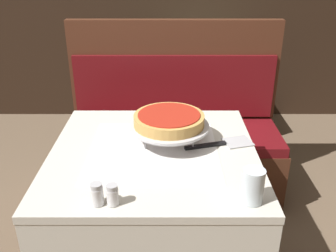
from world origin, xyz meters
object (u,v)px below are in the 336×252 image
at_px(condiment_caddy, 193,46).
at_px(salt_shaker, 96,194).
at_px(dining_table_front, 153,173).
at_px(dining_table_rear, 201,64).
at_px(pepper_shaker, 112,195).
at_px(pizza_server, 221,144).
at_px(water_glass_near, 252,186).
at_px(deep_dish_pizza, 168,119).
at_px(pizza_pan_stand, 168,127).
at_px(booth_bench, 173,147).

bearing_deg(condiment_caddy, salt_shaker, -102.17).
relative_size(dining_table_front, dining_table_rear, 1.16).
relative_size(dining_table_rear, pepper_shaker, 10.04).
bearing_deg(salt_shaker, dining_table_rear, 75.96).
bearing_deg(pizza_server, condiment_caddy, 90.64).
bearing_deg(dining_table_front, water_glass_near, -45.73).
relative_size(deep_dish_pizza, pepper_shaker, 4.06).
height_order(pizza_pan_stand, deep_dish_pizza, deep_dish_pizza).
height_order(dining_table_rear, booth_bench, booth_bench).
xyz_separation_m(water_glass_near, pepper_shaker, (-0.45, -0.02, -0.02)).
xyz_separation_m(dining_table_front, condiment_caddy, (0.27, 1.67, 0.15)).
distance_m(dining_table_front, dining_table_rear, 1.70).
bearing_deg(pizza_pan_stand, water_glass_near, -56.85).
bearing_deg(salt_shaker, pizza_server, 41.87).
bearing_deg(dining_table_rear, booth_bench, -105.00).
height_order(dining_table_front, booth_bench, booth_bench).
distance_m(water_glass_near, condiment_caddy, 2.01).
bearing_deg(pizza_server, deep_dish_pizza, 175.17).
height_order(pizza_pan_stand, condiment_caddy, condiment_caddy).
distance_m(dining_table_rear, deep_dish_pizza, 1.64).
xyz_separation_m(deep_dish_pizza, salt_shaker, (-0.23, -0.43, -0.07)).
bearing_deg(dining_table_rear, water_glass_near, -90.17).
height_order(dining_table_front, condiment_caddy, condiment_caddy).
xyz_separation_m(salt_shaker, pepper_shaker, (0.05, 0.00, -0.00)).
height_order(pizza_server, pepper_shaker, pepper_shaker).
bearing_deg(condiment_caddy, pizza_server, -89.36).
bearing_deg(pizza_pan_stand, pizza_server, -4.83).
distance_m(pizza_server, salt_shaker, 0.61).
relative_size(dining_table_front, deep_dish_pizza, 2.87).
height_order(deep_dish_pizza, condiment_caddy, condiment_caddy).
relative_size(dining_table_rear, pizza_server, 2.42).
relative_size(booth_bench, water_glass_near, 11.14).
bearing_deg(water_glass_near, salt_shaker, -178.22).
bearing_deg(water_glass_near, dining_table_rear, 89.83).
bearing_deg(dining_table_rear, salt_shaker, -104.04).
bearing_deg(pepper_shaker, deep_dish_pizza, 66.92).
xyz_separation_m(dining_table_front, dining_table_rear, (0.34, 1.67, 0.00)).
bearing_deg(pizza_pan_stand, pepper_shaker, -113.08).
bearing_deg(pepper_shaker, pizza_pan_stand, 66.92).
bearing_deg(booth_bench, deep_dish_pizza, -92.86).
distance_m(dining_table_rear, pepper_shaker, 2.08).
bearing_deg(dining_table_rear, dining_table_front, -101.49).
relative_size(booth_bench, salt_shaker, 17.03).
bearing_deg(pepper_shaker, dining_table_rear, 77.29).
height_order(dining_table_front, water_glass_near, water_glass_near).
bearing_deg(condiment_caddy, dining_table_front, -99.18).
xyz_separation_m(pizza_pan_stand, pizza_server, (0.22, -0.02, -0.07)).
bearing_deg(deep_dish_pizza, condiment_caddy, 82.68).
height_order(booth_bench, deep_dish_pizza, booth_bench).
relative_size(booth_bench, pizza_server, 4.38).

